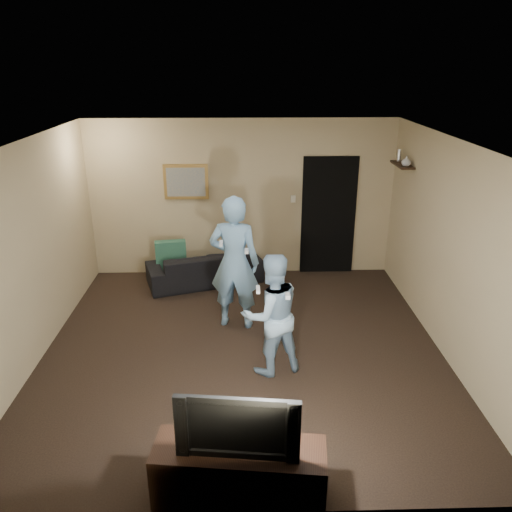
{
  "coord_description": "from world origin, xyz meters",
  "views": [
    {
      "loc": [
        0.01,
        -5.51,
        3.44
      ],
      "look_at": [
        0.17,
        0.3,
        1.15
      ],
      "focal_mm": 35.0,
      "sensor_mm": 36.0,
      "label": 1
    }
  ],
  "objects_px": {
    "sofa": "(205,267)",
    "television": "(239,420)",
    "tv_console": "(239,472)",
    "wii_player_right": "(271,314)",
    "wii_player_left": "(234,263)"
  },
  "relations": [
    {
      "from": "sofa",
      "to": "television",
      "type": "distance_m",
      "value": 4.45
    },
    {
      "from": "sofa",
      "to": "tv_console",
      "type": "distance_m",
      "value": 4.42
    },
    {
      "from": "tv_console",
      "to": "wii_player_right",
      "type": "height_order",
      "value": "wii_player_right"
    },
    {
      "from": "wii_player_right",
      "to": "sofa",
      "type": "bearing_deg",
      "value": 110.42
    },
    {
      "from": "wii_player_left",
      "to": "wii_player_right",
      "type": "relative_size",
      "value": 1.25
    },
    {
      "from": "sofa",
      "to": "tv_console",
      "type": "relative_size",
      "value": 1.3
    },
    {
      "from": "sofa",
      "to": "wii_player_left",
      "type": "distance_m",
      "value": 1.66
    },
    {
      "from": "sofa",
      "to": "wii_player_right",
      "type": "height_order",
      "value": "wii_player_right"
    },
    {
      "from": "tv_console",
      "to": "sofa",
      "type": "bearing_deg",
      "value": 104.2
    },
    {
      "from": "wii_player_right",
      "to": "television",
      "type": "bearing_deg",
      "value": -101.19
    },
    {
      "from": "tv_console",
      "to": "wii_player_right",
      "type": "relative_size",
      "value": 0.96
    },
    {
      "from": "sofa",
      "to": "wii_player_right",
      "type": "bearing_deg",
      "value": 92.78
    },
    {
      "from": "tv_console",
      "to": "wii_player_right",
      "type": "xyz_separation_m",
      "value": [
        0.36,
        1.84,
        0.49
      ]
    },
    {
      "from": "television",
      "to": "wii_player_right",
      "type": "height_order",
      "value": "wii_player_right"
    },
    {
      "from": "sofa",
      "to": "wii_player_left",
      "type": "height_order",
      "value": "wii_player_left"
    }
  ]
}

